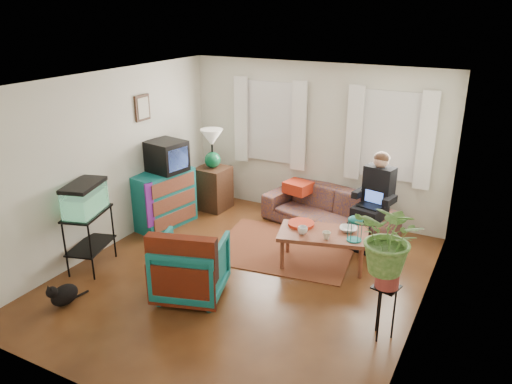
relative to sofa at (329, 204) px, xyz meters
The scene contains 31 objects.
floor 2.15m from the sofa, 103.01° to the right, with size 4.50×5.00×0.01m, color #4F2B14.
ceiling 3.03m from the sofa, 103.01° to the right, with size 4.50×5.00×0.01m, color white.
wall_back 1.09m from the sofa, 136.48° to the left, with size 4.50×0.01×2.60m, color silver.
wall_front 4.66m from the sofa, 95.94° to the right, with size 4.50×0.01×2.60m, color silver.
wall_left 3.52m from the sofa, 143.03° to the right, with size 0.01×5.00×2.60m, color silver.
wall_right 2.85m from the sofa, 49.09° to the right, with size 0.01×5.00×2.60m, color silver.
window_left 1.75m from the sofa, 161.35° to the left, with size 1.08×0.04×1.38m, color white.
window_right 1.43m from the sofa, 28.99° to the left, with size 1.08×0.04×1.38m, color white.
curtains_left 1.74m from the sofa, 164.64° to the left, with size 1.36×0.06×1.50m, color white.
curtains_right 1.41m from the sofa, 24.27° to the left, with size 1.36×0.06×1.50m, color white.
picture_frame 3.32m from the sofa, 155.95° to the right, with size 0.04×0.32×0.40m, color #3D2616.
area_rug 1.15m from the sofa, 107.45° to the right, with size 2.00×1.60×0.01m, color brown.
sofa is the anchor object (origin of this frame).
seated_person 0.81m from the sofa, 12.43° to the right, with size 0.54×0.67×1.29m, color black, non-canonical shape.
side_table 2.13m from the sofa, behind, with size 0.52×0.52×0.76m, color #3C2A16.
table_lamp 2.23m from the sofa, behind, with size 0.39×0.39×0.70m, color white, non-canonical shape.
dresser 2.71m from the sofa, 155.25° to the right, with size 0.51×1.03×0.92m, color #11616A.
crt_tv 2.74m from the sofa, 156.82° to the right, with size 0.56×0.51×0.49m, color black.
aquarium_stand 3.71m from the sofa, 131.89° to the right, with size 0.41×0.74×0.82m, color black.
aquarium 3.76m from the sofa, 131.89° to the right, with size 0.37×0.67×0.43m, color #7FD899.
black_cat 4.18m from the sofa, 119.91° to the right, with size 0.24×0.38×0.32m, color black.
armchair 2.83m from the sofa, 107.31° to the right, with size 0.82×0.77×0.84m, color navy.
serape_throw 3.10m from the sofa, 103.92° to the right, with size 0.85×0.20×0.70m, color #9E0A0A.
coffee_table 1.27m from the sofa, 73.93° to the right, with size 1.22×0.66×0.50m, color brown.
cup_a 1.40m from the sofa, 85.38° to the right, with size 0.14×0.14×0.11m, color white.
cup_b 1.47m from the sofa, 71.84° to the right, with size 0.11×0.11×0.10m, color beige.
bowl 1.21m from the sofa, 57.86° to the right, with size 0.24×0.24×0.06m, color white.
snack_tray 1.15m from the sofa, 90.74° to the right, with size 0.38×0.38×0.04m, color #B21414.
birdcage 1.51m from the sofa, 57.63° to the right, with size 0.20×0.20×0.35m, color #115B6B, non-canonical shape.
plant_stand 2.88m from the sofa, 58.22° to the right, with size 0.27×0.27×0.64m, color black.
potted_plant 2.95m from the sofa, 58.22° to the right, with size 0.73×0.63×0.81m, color #599947.
Camera 1 is at (2.90, -5.12, 3.46)m, focal length 35.00 mm.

